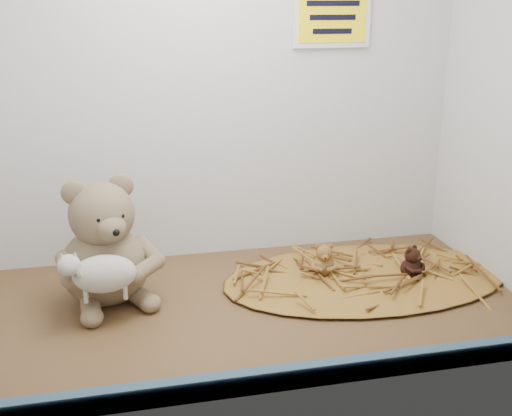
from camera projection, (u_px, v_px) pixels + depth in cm
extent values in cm
cube|color=#453017|center=(228.00, 308.00, 128.64)|extent=(120.00, 60.00, 0.40)
cube|color=silver|center=(201.00, 65.00, 142.26)|extent=(120.00, 0.40, 90.00)
cube|color=#344963|center=(261.00, 380.00, 101.42)|extent=(119.28, 2.20, 3.60)
ellipsoid|color=brown|center=(366.00, 277.00, 141.46)|extent=(64.40, 37.39, 1.25)
cube|color=yellow|center=(332.00, 17.00, 144.85)|extent=(16.00, 1.20, 11.00)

